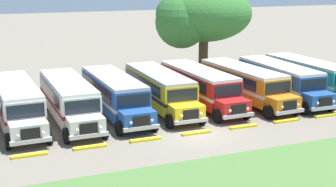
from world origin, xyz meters
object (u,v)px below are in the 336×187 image
(parked_bus_slot_6, at_px, (244,82))
(parked_bus_slot_8, at_px, (309,75))
(parked_bus_slot_3, at_px, (115,93))
(parked_bus_slot_5, at_px, (200,85))
(parked_bus_slot_4, at_px, (160,88))
(broad_shade_tree, at_px, (201,14))
(parked_bus_slot_1, at_px, (17,102))
(parked_bus_slot_7, at_px, (281,79))
(parked_bus_slot_2, at_px, (69,98))

(parked_bus_slot_6, distance_m, parked_bus_slot_8, 6.77)
(parked_bus_slot_3, height_order, parked_bus_slot_5, same)
(parked_bus_slot_5, distance_m, parked_bus_slot_6, 3.74)
(parked_bus_slot_4, distance_m, broad_shade_tree, 15.58)
(parked_bus_slot_1, xyz_separation_m, parked_bus_slot_5, (13.80, -0.01, 0.00))
(parked_bus_slot_5, relative_size, broad_shade_tree, 1.03)
(parked_bus_slot_1, bearing_deg, parked_bus_slot_7, 86.38)
(parked_bus_slot_2, xyz_separation_m, parked_bus_slot_3, (3.37, 0.20, 0.00))
(parked_bus_slot_4, bearing_deg, parked_bus_slot_2, -86.44)
(parked_bus_slot_4, distance_m, parked_bus_slot_6, 7.05)
(parked_bus_slot_6, distance_m, broad_shade_tree, 13.34)
(parked_bus_slot_2, distance_m, parked_bus_slot_6, 14.03)
(parked_bus_slot_6, xyz_separation_m, parked_bus_slot_8, (6.76, 0.39, 0.00))
(parked_bus_slot_6, bearing_deg, parked_bus_slot_1, -94.63)
(parked_bus_slot_4, bearing_deg, parked_bus_slot_6, 85.62)
(parked_bus_slot_1, xyz_separation_m, parked_bus_slot_8, (24.26, -0.15, 0.00))
(parked_bus_slot_2, bearing_deg, broad_shade_tree, 126.43)
(broad_shade_tree, bearing_deg, parked_bus_slot_5, -116.36)
(parked_bus_slot_4, bearing_deg, parked_bus_slot_8, 89.69)
(parked_bus_slot_1, distance_m, parked_bus_slot_6, 17.51)
(parked_bus_slot_3, distance_m, parked_bus_slot_4, 3.63)
(parked_bus_slot_8, xyz_separation_m, broad_shade_tree, (-4.60, 11.97, 4.51))
(parked_bus_slot_2, xyz_separation_m, parked_bus_slot_8, (20.79, 0.13, 0.00))
(parked_bus_slot_6, relative_size, broad_shade_tree, 1.03)
(parked_bus_slot_2, bearing_deg, parked_bus_slot_7, 88.35)
(parked_bus_slot_5, bearing_deg, parked_bus_slot_3, -90.97)
(parked_bus_slot_5, bearing_deg, parked_bus_slot_8, 87.75)
(parked_bus_slot_5, height_order, broad_shade_tree, broad_shade_tree)
(parked_bus_slot_3, distance_m, parked_bus_slot_7, 14.09)
(parked_bus_slot_5, bearing_deg, parked_bus_slot_4, -93.10)
(parked_bus_slot_1, bearing_deg, parked_bus_slot_5, 88.17)
(parked_bus_slot_1, relative_size, parked_bus_slot_4, 1.00)
(parked_bus_slot_2, distance_m, parked_bus_slot_5, 10.33)
(parked_bus_slot_1, height_order, parked_bus_slot_6, same)
(broad_shade_tree, bearing_deg, parked_bus_slot_6, -99.92)
(parked_bus_slot_2, height_order, parked_bus_slot_5, same)
(parked_bus_slot_8, distance_m, broad_shade_tree, 13.60)
(parked_bus_slot_3, bearing_deg, parked_bus_slot_4, 91.92)
(broad_shade_tree, bearing_deg, parked_bus_slot_8, -69.00)
(parked_bus_slot_5, xyz_separation_m, parked_bus_slot_7, (7.13, -0.66, 0.00))
(parked_bus_slot_2, relative_size, parked_bus_slot_4, 1.00)
(parked_bus_slot_3, xyz_separation_m, parked_bus_slot_6, (10.66, -0.46, 0.00))
(parked_bus_slot_3, height_order, broad_shade_tree, broad_shade_tree)
(parked_bus_slot_6, height_order, broad_shade_tree, broad_shade_tree)
(parked_bus_slot_2, relative_size, parked_bus_slot_7, 1.00)
(parked_bus_slot_3, xyz_separation_m, parked_bus_slot_8, (17.41, -0.07, 0.00))
(parked_bus_slot_2, bearing_deg, parked_bus_slot_4, 92.56)
(parked_bus_slot_1, xyz_separation_m, parked_bus_slot_2, (3.48, -0.28, 0.00))
(parked_bus_slot_2, height_order, broad_shade_tree, broad_shade_tree)
(parked_bus_slot_3, bearing_deg, parked_bus_slot_8, 89.19)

